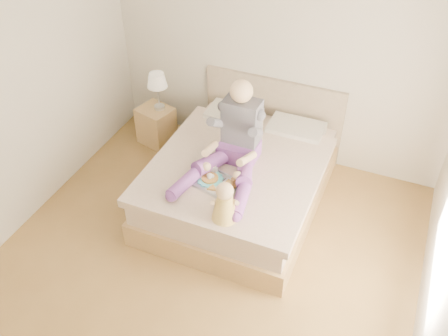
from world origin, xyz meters
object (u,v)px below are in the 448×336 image
at_px(adult, 234,144).
at_px(bed, 242,176).
at_px(baby, 225,204).
at_px(nightstand, 156,125).
at_px(tray, 217,182).

bearing_deg(adult, bed, 82.43).
bearing_deg(baby, bed, 78.77).
height_order(bed, adult, adult).
height_order(bed, nightstand, bed).
bearing_deg(tray, bed, 95.48).
relative_size(bed, baby, 5.41).
height_order(nightstand, tray, tray).
height_order(nightstand, adult, adult).
bearing_deg(tray, nightstand, 152.83).
relative_size(bed, nightstand, 4.45).
bearing_deg(bed, nightstand, 157.59).
bearing_deg(baby, nightstand, 114.23).
relative_size(nightstand, adult, 0.44).
bearing_deg(nightstand, baby, -28.96).
bearing_deg(bed, adult, -98.49).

